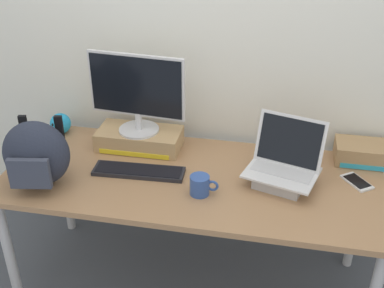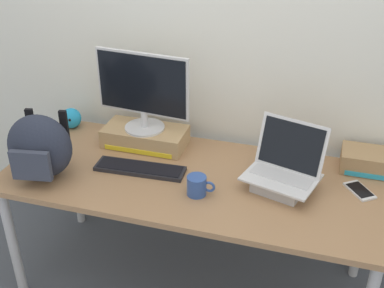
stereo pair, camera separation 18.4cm
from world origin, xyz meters
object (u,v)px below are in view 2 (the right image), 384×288
Objects in this scene: open_laptop at (282,176)px; external_keyboard at (140,168)px; toner_box_yellow at (145,137)px; coffee_mug at (197,186)px; messenger_backpack at (40,147)px; plush_toy at (71,118)px; toner_box_cyan at (374,162)px; cell_phone at (360,191)px; desktop_monitor at (143,91)px.

open_laptop reaches higher than external_keyboard.
coffee_mug is (0.40, -0.37, -0.00)m from toner_box_yellow.
toner_box_yellow is 3.33× the size of coffee_mug.
messenger_backpack is (-1.12, -0.23, 0.10)m from open_laptop.
coffee_mug is 1.14× the size of plush_toy.
plush_toy reaches higher than toner_box_cyan.
open_laptop is at bearing 1.68° from messenger_backpack.
cell_phone is at bearing 18.19° from coffee_mug.
toner_box_cyan is (1.66, 0.01, -0.01)m from plush_toy.
cell_phone is (1.47, 0.30, -0.15)m from messenger_backpack.
desktop_monitor is at bearing 102.73° from external_keyboard.
desktop_monitor is (-0.00, -0.00, 0.27)m from toner_box_yellow.
toner_box_yellow is at bearing -8.38° from plush_toy.
cell_phone is (1.12, -0.13, -0.04)m from toner_box_yellow.
messenger_backpack is at bearing -152.23° from open_laptop.
messenger_backpack is (-0.43, -0.18, 0.15)m from external_keyboard.
toner_box_yellow is 1.16× the size of open_laptop.
external_keyboard is 2.66× the size of cell_phone.
plush_toy is (-0.56, 0.32, 0.05)m from external_keyboard.
coffee_mug is 0.90m from toner_box_cyan.
coffee_mug is (0.76, 0.06, -0.11)m from messenger_backpack.
messenger_backpack is 1.51m from cell_phone.
cell_phone is 0.23m from toner_box_cyan.
cell_phone is at bearing 1.57° from messenger_backpack.
toner_box_yellow is 0.57m from messenger_backpack.
open_laptop reaches higher than toner_box_cyan.
toner_box_yellow is at bearing 87.90° from desktop_monitor.
toner_box_yellow is 0.49m from plush_toy.
toner_box_yellow is 0.97× the size of external_keyboard.
coffee_mug is at bearing -21.94° from external_keyboard.
toner_box_cyan is at bearing 9.35° from desktop_monitor.
desktop_monitor reaches higher than open_laptop.
messenger_backpack reaches higher than toner_box_yellow.
toner_box_yellow is 2.58× the size of cell_phone.
external_keyboard is at bearing -30.28° from plush_toy.
open_laptop is at bearing -14.74° from toner_box_yellow.
external_keyboard is (0.07, -0.25, -0.31)m from desktop_monitor.
toner_box_yellow is at bearing -178.54° from open_laptop.
external_keyboard is 3.91× the size of plush_toy.
open_laptop is 0.50m from toner_box_cyan.
plush_toy is 1.66m from toner_box_cyan.
desktop_monitor is 4.39× the size of plush_toy.
desktop_monitor is at bearing 137.66° from cell_phone.
desktop_monitor is at bearing -97.46° from toner_box_yellow.
messenger_backpack is at bearing -75.87° from plush_toy.
plush_toy is at bearing 146.91° from external_keyboard.
toner_box_yellow reaches higher than coffee_mug.
messenger_backpack reaches higher than external_keyboard.
desktop_monitor reaches higher than toner_box_cyan.
messenger_backpack is at bearing -124.58° from desktop_monitor.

